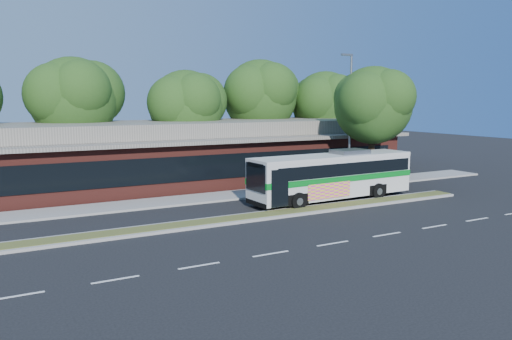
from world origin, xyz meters
name	(u,v)px	position (x,y,z in m)	size (l,w,h in m)	color
ground	(273,219)	(0.00, 0.00, 0.00)	(120.00, 120.00, 0.00)	black
median_strip	(267,215)	(0.00, 0.60, 0.07)	(26.00, 1.10, 0.15)	#505524
sidewalk	(221,196)	(0.00, 6.40, 0.06)	(44.00, 2.60, 0.12)	gray
plaza_building	(184,153)	(0.00, 12.99, 2.13)	(33.20, 11.20, 4.45)	maroon
lamp_post	(350,116)	(9.56, 6.00, 4.90)	(0.93, 0.18, 9.07)	slate
tree_bg_b	(80,98)	(-6.57, 16.14, 6.14)	(6.69, 6.00, 9.00)	black
tree_bg_c	(190,105)	(1.40, 15.13, 5.59)	(6.24, 5.60, 8.26)	black
tree_bg_d	(264,95)	(8.45, 16.15, 6.42)	(6.91, 6.20, 9.37)	black
tree_bg_e	(328,103)	(14.42, 15.14, 5.74)	(6.47, 5.80, 8.50)	black
tree_bg_f	(372,99)	(20.43, 16.14, 6.06)	(6.69, 6.00, 8.92)	black
transit_bus	(333,173)	(5.53, 2.40, 1.67)	(10.79, 2.86, 3.00)	silver
sidewalk_tree	(376,103)	(11.39, 5.43, 5.75)	(5.95, 5.34, 8.29)	black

